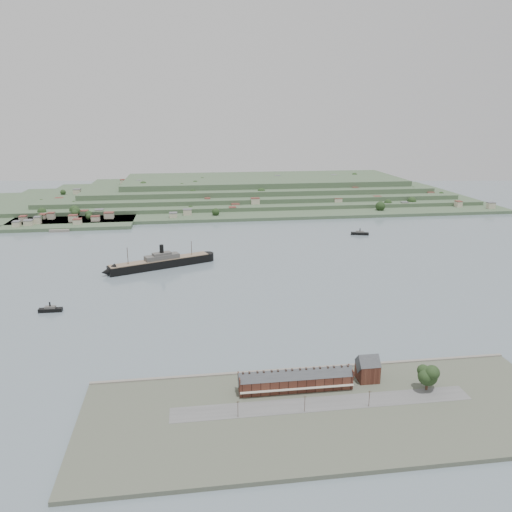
{
  "coord_description": "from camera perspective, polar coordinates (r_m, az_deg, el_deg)",
  "views": [
    {
      "loc": [
        -58.44,
        -377.69,
        130.9
      ],
      "look_at": [
        -1.88,
        30.0,
        12.61
      ],
      "focal_mm": 35.0,
      "sensor_mm": 36.0,
      "label": 1
    }
  ],
  "objects": [
    {
      "name": "fig_tree",
      "position": [
        259.18,
        19.14,
        -12.74
      ],
      "size": [
        11.73,
        10.16,
        13.09
      ],
      "color": "#3E2A1C",
      "rests_on": "ground"
    },
    {
      "name": "steamship",
      "position": [
        444.44,
        -11.19,
        -0.8
      ],
      "size": [
        97.38,
        47.77,
        24.55
      ],
      "color": "black",
      "rests_on": "ground"
    },
    {
      "name": "far_peninsula",
      "position": [
        784.68,
        -1.5,
        7.3
      ],
      "size": [
        760.0,
        309.0,
        30.0
      ],
      "color": "#395035",
      "rests_on": "ground"
    },
    {
      "name": "ground",
      "position": [
        403.98,
        0.85,
        -2.87
      ],
      "size": [
        1400.0,
        1400.0,
        0.0
      ],
      "primitive_type": "plane",
      "color": "slate",
      "rests_on": "ground"
    },
    {
      "name": "gabled_building",
      "position": [
        260.97,
        12.64,
        -12.44
      ],
      "size": [
        10.4,
        10.18,
        14.09
      ],
      "color": "#3F1E16",
      "rests_on": "ground"
    },
    {
      "name": "tugboat",
      "position": [
        370.28,
        -22.44,
        -5.66
      ],
      "size": [
        15.7,
        4.35,
        7.04
      ],
      "color": "black",
      "rests_on": "ground"
    },
    {
      "name": "ferry_west",
      "position": [
        629.99,
        -19.66,
        3.23
      ],
      "size": [
        16.59,
        10.52,
        6.05
      ],
      "color": "black",
      "rests_on": "ground"
    },
    {
      "name": "near_shore",
      "position": [
        238.21,
        7.99,
        -17.18
      ],
      "size": [
        220.0,
        80.0,
        2.6
      ],
      "color": "#4C5142",
      "rests_on": "ground"
    },
    {
      "name": "ferry_east",
      "position": [
        568.92,
        11.78,
        2.57
      ],
      "size": [
        20.15,
        10.39,
        7.28
      ],
      "color": "black",
      "rests_on": "ground"
    },
    {
      "name": "terrace_row",
      "position": [
        248.39,
        4.56,
        -13.99
      ],
      "size": [
        55.6,
        9.8,
        11.07
      ],
      "color": "#3F1E16",
      "rests_on": "ground"
    }
  ]
}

